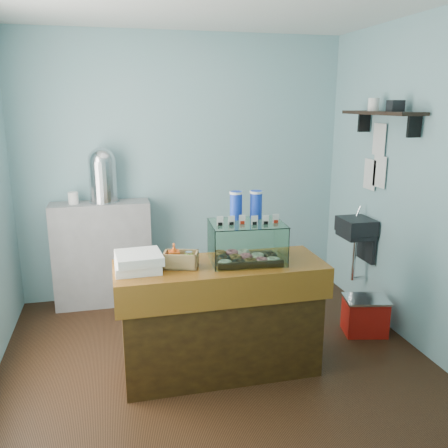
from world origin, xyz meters
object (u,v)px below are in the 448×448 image
object	(u,v)px
display_case	(246,239)
coffee_urn	(103,174)
counter	(220,317)
red_cooler	(365,315)

from	to	relation	value
display_case	coffee_urn	bearing A→B (deg)	128.56
counter	red_cooler	world-z (taller)	counter
red_cooler	display_case	bearing A→B (deg)	-155.68
coffee_urn	counter	bearing A→B (deg)	-61.87
display_case	red_cooler	world-z (taller)	display_case
display_case	coffee_urn	distance (m)	1.90
display_case	counter	bearing A→B (deg)	-163.63
red_cooler	coffee_urn	bearing A→B (deg)	163.39
display_case	red_cooler	distance (m)	1.55
counter	display_case	bearing A→B (deg)	12.42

